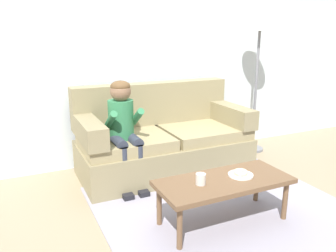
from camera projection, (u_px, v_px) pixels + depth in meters
ground at (210, 199)px, 3.34m from camera, size 10.00×10.00×0.00m
wall_back at (153, 46)px, 4.19m from camera, size 8.00×0.10×2.80m
area_rug at (225, 210)px, 3.12m from camera, size 2.20×2.01×0.01m
couch at (163, 141)px, 3.94m from camera, size 1.90×0.90×0.99m
coffee_table at (224, 184)px, 2.83m from camera, size 1.13×0.49×0.40m
person_child at (123, 124)px, 3.45m from camera, size 0.34×0.58×1.10m
plate at (241, 175)px, 2.89m from camera, size 0.21×0.21×0.01m
donut at (241, 172)px, 2.88m from camera, size 0.17×0.17×0.04m
mug at (201, 179)px, 2.72m from camera, size 0.08×0.08×0.09m
toy_controller at (235, 193)px, 3.41m from camera, size 0.23×0.09×0.05m
floor_lamp at (260, 33)px, 4.32m from camera, size 0.36×0.36×1.84m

